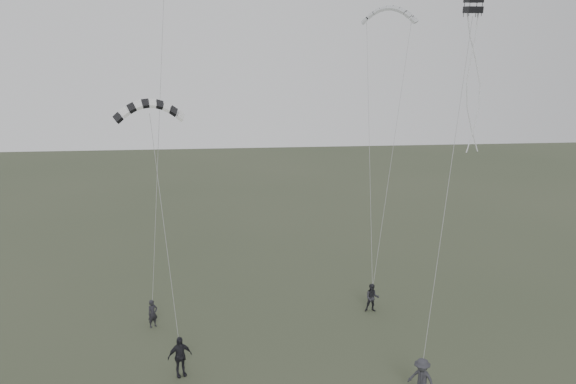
{
  "coord_description": "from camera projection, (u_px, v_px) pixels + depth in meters",
  "views": [
    {
      "loc": [
        -1.88,
        -23.28,
        14.06
      ],
      "look_at": [
        1.28,
        4.64,
        7.52
      ],
      "focal_mm": 35.0,
      "sensor_mm": 36.0,
      "label": 1
    }
  ],
  "objects": [
    {
      "name": "ground",
      "position": [
        272.0,
        374.0,
        25.92
      ],
      "size": [
        140.0,
        140.0,
        0.0
      ],
      "primitive_type": "plane",
      "color": "#37402B",
      "rests_on": "ground"
    },
    {
      "name": "flyer_left",
      "position": [
        153.0,
        314.0,
        30.34
      ],
      "size": [
        0.67,
        0.63,
        1.54
      ],
      "primitive_type": "imported",
      "rotation": [
        0.0,
        0.0,
        0.64
      ],
      "color": "black",
      "rests_on": "ground"
    },
    {
      "name": "flyer_right",
      "position": [
        372.0,
        298.0,
        32.21
      ],
      "size": [
        0.9,
        0.75,
        1.66
      ],
      "primitive_type": "imported",
      "rotation": [
        0.0,
        0.0,
        -0.16
      ],
      "color": "#232328",
      "rests_on": "ground"
    },
    {
      "name": "flyer_center",
      "position": [
        180.0,
        356.0,
        25.55
      ],
      "size": [
        1.22,
        0.85,
        1.93
      ],
      "primitive_type": "imported",
      "rotation": [
        0.0,
        0.0,
        0.37
      ],
      "color": "black",
      "rests_on": "ground"
    },
    {
      "name": "flyer_far",
      "position": [
        421.0,
        379.0,
        23.73
      ],
      "size": [
        1.34,
        1.38,
        1.9
      ],
      "primitive_type": "imported",
      "rotation": [
        0.0,
        0.0,
        -0.84
      ],
      "color": "#2C2C32",
      "rests_on": "ground"
    },
    {
      "name": "kite_pale_large",
      "position": [
        389.0,
        8.0,
        36.62
      ],
      "size": [
        3.84,
        2.56,
        1.7
      ],
      "primitive_type": null,
      "rotation": [
        0.31,
        0.0,
        -0.4
      ],
      "color": "#B0B2B5",
      "rests_on": "flyer_right"
    },
    {
      "name": "kite_striped",
      "position": [
        149.0,
        103.0,
        25.74
      ],
      "size": [
        3.27,
        1.67,
        1.41
      ],
      "primitive_type": null,
      "rotation": [
        0.34,
        0.0,
        0.18
      ],
      "color": "black",
      "rests_on": "flyer_center"
    },
    {
      "name": "kite_box",
      "position": [
        473.0,
        5.0,
        24.4
      ],
      "size": [
        0.67,
        0.72,
        0.77
      ],
      "primitive_type": null,
      "rotation": [
        0.08,
        0.0,
        0.01
      ],
      "color": "black",
      "rests_on": "flyer_far"
    }
  ]
}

